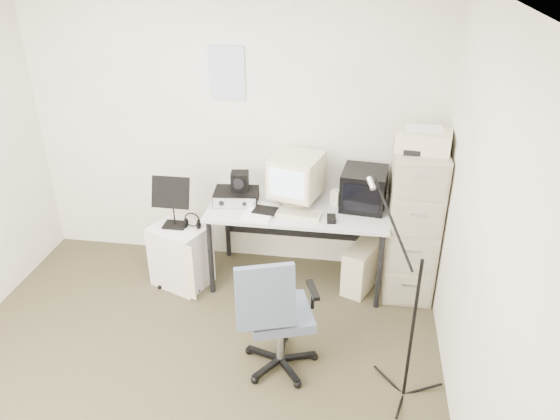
# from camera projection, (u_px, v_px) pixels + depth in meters

# --- Properties ---
(floor) EXTENTS (3.60, 3.60, 0.01)m
(floor) POSITION_uv_depth(u_px,v_px,m) (180.00, 392.00, 3.72)
(floor) COLOR #322C1E
(floor) RESTS_ON ground
(ceiling) EXTENTS (3.60, 3.60, 0.01)m
(ceiling) POSITION_uv_depth(u_px,v_px,m) (134.00, 2.00, 2.57)
(ceiling) COLOR white
(ceiling) RESTS_ON ground
(wall_back) EXTENTS (3.60, 0.02, 2.50)m
(wall_back) POSITION_uv_depth(u_px,v_px,m) (232.00, 130.00, 4.72)
(wall_back) COLOR white
(wall_back) RESTS_ON ground
(wall_right) EXTENTS (0.02, 3.60, 2.50)m
(wall_right) POSITION_uv_depth(u_px,v_px,m) (485.00, 258.00, 2.91)
(wall_right) COLOR white
(wall_right) RESTS_ON ground
(wall_calendar) EXTENTS (0.30, 0.02, 0.44)m
(wall_calendar) POSITION_uv_depth(u_px,v_px,m) (227.00, 73.00, 4.49)
(wall_calendar) COLOR white
(wall_calendar) RESTS_ON wall_back
(filing_cabinet) EXTENTS (0.40, 0.60, 1.30)m
(filing_cabinet) POSITION_uv_depth(u_px,v_px,m) (413.00, 222.00, 4.51)
(filing_cabinet) COLOR gray
(filing_cabinet) RESTS_ON floor
(printer) EXTENTS (0.44, 0.34, 0.16)m
(printer) POSITION_uv_depth(u_px,v_px,m) (424.00, 141.00, 4.13)
(printer) COLOR beige
(printer) RESTS_ON filing_cabinet
(desk) EXTENTS (1.50, 0.70, 0.73)m
(desk) POSITION_uv_depth(u_px,v_px,m) (298.00, 244.00, 4.74)
(desk) COLOR silver
(desk) RESTS_ON floor
(crt_monitor) EXTENTS (0.47, 0.49, 0.42)m
(crt_monitor) POSITION_uv_depth(u_px,v_px,m) (296.00, 179.00, 4.56)
(crt_monitor) COLOR beige
(crt_monitor) RESTS_ON desk
(crt_tv) EXTENTS (0.40, 0.41, 0.32)m
(crt_tv) POSITION_uv_depth(u_px,v_px,m) (364.00, 189.00, 4.51)
(crt_tv) COLOR black
(crt_tv) RESTS_ON desk
(desk_speaker) EXTENTS (0.09, 0.09, 0.13)m
(desk_speaker) POSITION_uv_depth(u_px,v_px,m) (335.00, 197.00, 4.58)
(desk_speaker) COLOR beige
(desk_speaker) RESTS_ON desk
(keyboard) EXTENTS (0.46, 0.21, 0.02)m
(keyboard) POSITION_uv_depth(u_px,v_px,m) (294.00, 214.00, 4.44)
(keyboard) COLOR beige
(keyboard) RESTS_ON desk
(mouse) EXTENTS (0.08, 0.13, 0.04)m
(mouse) POSITION_uv_depth(u_px,v_px,m) (331.00, 219.00, 4.35)
(mouse) COLOR black
(mouse) RESTS_ON desk
(radio_receiver) EXTENTS (0.39, 0.30, 0.11)m
(radio_receiver) POSITION_uv_depth(u_px,v_px,m) (236.00, 196.00, 4.63)
(radio_receiver) COLOR black
(radio_receiver) RESTS_ON desk
(radio_speaker) EXTENTS (0.16, 0.16, 0.15)m
(radio_speaker) POSITION_uv_depth(u_px,v_px,m) (240.00, 180.00, 4.61)
(radio_speaker) COLOR black
(radio_speaker) RESTS_ON radio_receiver
(papers) EXTENTS (0.28, 0.35, 0.02)m
(papers) POSITION_uv_depth(u_px,v_px,m) (260.00, 212.00, 4.47)
(papers) COLOR white
(papers) RESTS_ON desk
(pc_tower) EXTENTS (0.35, 0.48, 0.41)m
(pc_tower) POSITION_uv_depth(u_px,v_px,m) (362.00, 267.00, 4.71)
(pc_tower) COLOR beige
(pc_tower) RESTS_ON floor
(office_chair) EXTENTS (0.69, 0.69, 0.95)m
(office_chair) POSITION_uv_depth(u_px,v_px,m) (280.00, 312.00, 3.73)
(office_chair) COLOR #424F61
(office_chair) RESTS_ON floor
(side_cart) EXTENTS (0.55, 0.51, 0.56)m
(side_cart) POSITION_uv_depth(u_px,v_px,m) (181.00, 255.00, 4.74)
(side_cart) COLOR silver
(side_cart) RESTS_ON floor
(music_stand) EXTENTS (0.34, 0.22, 0.47)m
(music_stand) POSITION_uv_depth(u_px,v_px,m) (173.00, 201.00, 4.53)
(music_stand) COLOR black
(music_stand) RESTS_ON side_cart
(headphones) EXTENTS (0.19, 0.19, 0.03)m
(headphones) POSITION_uv_depth(u_px,v_px,m) (192.00, 223.00, 4.59)
(headphones) COLOR black
(headphones) RESTS_ON side_cart
(mic_stand) EXTENTS (0.03, 0.03, 1.41)m
(mic_stand) POSITION_uv_depth(u_px,v_px,m) (415.00, 310.00, 3.38)
(mic_stand) COLOR black
(mic_stand) RESTS_ON floor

